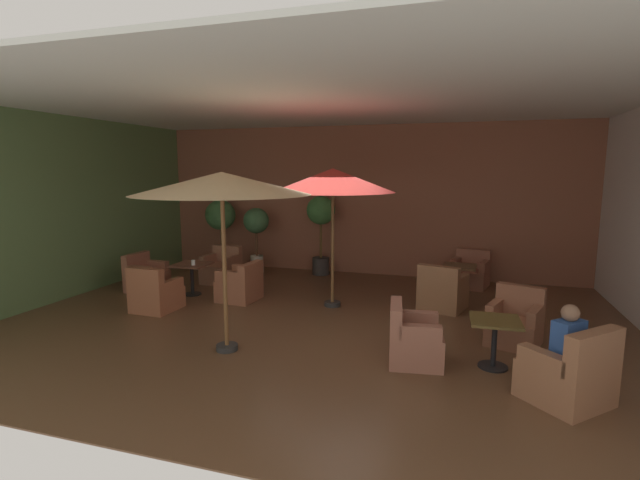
% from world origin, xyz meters
% --- Properties ---
extents(ground_plane, '(10.79, 8.20, 0.02)m').
position_xyz_m(ground_plane, '(0.00, 0.00, -0.01)').
color(ground_plane, brown).
extents(wall_back_brick, '(10.79, 0.08, 3.72)m').
position_xyz_m(wall_back_brick, '(0.00, 4.06, 1.86)').
color(wall_back_brick, '#935740').
rests_on(wall_back_brick, ground_plane).
extents(wall_left_accent, '(0.08, 8.20, 3.72)m').
position_xyz_m(wall_left_accent, '(-5.36, 0.00, 1.86)').
color(wall_left_accent, '#5A7947').
rests_on(wall_left_accent, ground_plane).
extents(ceiling_slab, '(10.79, 8.20, 0.06)m').
position_xyz_m(ceiling_slab, '(0.00, 0.00, 3.75)').
color(ceiling_slab, silver).
rests_on(ceiling_slab, wall_back_brick).
extents(cafe_table_front_left, '(0.72, 0.72, 0.67)m').
position_xyz_m(cafe_table_front_left, '(-3.00, 0.92, 0.52)').
color(cafe_table_front_left, black).
rests_on(cafe_table_front_left, ground_plane).
extents(armchair_front_left_north, '(0.77, 0.80, 0.79)m').
position_xyz_m(armchair_front_left_north, '(-1.83, 0.84, 0.31)').
color(armchair_front_left_north, '#98583D').
rests_on(armchair_front_left_north, ground_plane).
extents(armchair_front_left_east, '(0.76, 0.79, 0.84)m').
position_xyz_m(armchair_front_left_east, '(-2.95, 2.11, 0.31)').
color(armchair_front_left_east, '#935C44').
rests_on(armchair_front_left_east, ground_plane).
extents(armchair_front_left_south, '(0.72, 0.76, 0.81)m').
position_xyz_m(armchair_front_left_south, '(-4.18, 0.94, 0.30)').
color(armchair_front_left_south, '#995B44').
rests_on(armchair_front_left_south, ground_plane).
extents(armchair_front_left_west, '(0.75, 0.79, 0.87)m').
position_xyz_m(armchair_front_left_west, '(-3.04, -0.27, 0.31)').
color(armchair_front_left_west, '#9E5A3B').
rests_on(armchair_front_left_west, ground_plane).
extents(cafe_table_front_right, '(0.66, 0.66, 0.67)m').
position_xyz_m(cafe_table_front_right, '(2.90, -1.08, 0.49)').
color(cafe_table_front_right, black).
rests_on(cafe_table_front_right, ground_plane).
extents(armchair_front_right_north, '(1.12, 1.12, 0.93)m').
position_xyz_m(armchair_front_right_north, '(3.65, -1.85, 0.33)').
color(armchair_front_right_north, '#9D6646').
rests_on(armchair_front_right_north, ground_plane).
extents(armchair_front_right_east, '(0.91, 0.91, 0.87)m').
position_xyz_m(armchair_front_right_east, '(3.26, -0.08, 0.31)').
color(armchair_front_right_east, '#985C42').
rests_on(armchair_front_right_east, ground_plane).
extents(armchair_front_right_south, '(0.80, 0.84, 0.83)m').
position_xyz_m(armchair_front_right_south, '(1.85, -1.23, 0.31)').
color(armchair_front_right_south, '#9B5F4A').
rests_on(armchair_front_right_south, ground_plane).
extents(cafe_table_mid_center, '(0.71, 0.71, 0.67)m').
position_xyz_m(cafe_table_mid_center, '(2.41, 2.41, 0.51)').
color(cafe_table_mid_center, black).
rests_on(cafe_table_mid_center, ground_plane).
extents(armchair_mid_center_north, '(0.91, 0.91, 0.82)m').
position_xyz_m(armchair_mid_center_north, '(2.65, 3.40, 0.30)').
color(armchair_mid_center_north, '#975842').
rests_on(armchair_mid_center_north, ground_plane).
extents(armchair_mid_center_east, '(0.96, 0.97, 0.88)m').
position_xyz_m(armchair_mid_center_east, '(2.12, 1.42, 0.33)').
color(armchair_mid_center_east, '#946240').
rests_on(armchair_mid_center_east, ground_plane).
extents(patio_umbrella_tall_red, '(2.51, 2.51, 2.60)m').
position_xyz_m(patio_umbrella_tall_red, '(-0.82, -1.60, 2.43)').
color(patio_umbrella_tall_red, '#2D2D2D').
rests_on(patio_umbrella_tall_red, ground_plane).
extents(patio_umbrella_center_beige, '(2.35, 2.35, 2.66)m').
position_xyz_m(patio_umbrella_center_beige, '(0.07, 1.01, 2.42)').
color(patio_umbrella_center_beige, '#2D2D2D').
rests_on(patio_umbrella_center_beige, ground_plane).
extents(potted_tree_left_corner, '(0.72, 0.72, 1.99)m').
position_xyz_m(potted_tree_left_corner, '(-0.95, 3.57, 1.38)').
color(potted_tree_left_corner, '#33302F').
rests_on(potted_tree_left_corner, ground_plane).
extents(potted_tree_mid_left, '(0.79, 0.79, 1.85)m').
position_xyz_m(potted_tree_mid_left, '(-3.69, 3.43, 1.34)').
color(potted_tree_mid_left, '#3C392B').
rests_on(potted_tree_mid_left, ground_plane).
extents(potted_tree_mid_right, '(0.65, 0.65, 1.68)m').
position_xyz_m(potted_tree_mid_right, '(-2.59, 3.28, 1.18)').
color(potted_tree_mid_right, beige).
rests_on(potted_tree_mid_right, ground_plane).
extents(patron_blue_shirt, '(0.40, 0.40, 0.70)m').
position_xyz_m(patron_blue_shirt, '(3.62, -1.81, 0.76)').
color(patron_blue_shirt, '#2C519A').
rests_on(patron_blue_shirt, ground_plane).
extents(iced_drink_cup, '(0.08, 0.08, 0.11)m').
position_xyz_m(iced_drink_cup, '(-2.88, 0.81, 0.72)').
color(iced_drink_cup, white).
rests_on(iced_drink_cup, cafe_table_front_left).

